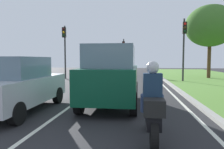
{
  "coord_description": "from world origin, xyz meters",
  "views": [
    {
      "loc": [
        1.78,
        0.28,
        1.78
      ],
      "look_at": [
        0.85,
        8.21,
        1.2
      ],
      "focal_mm": 33.8,
      "sensor_mm": 36.0,
      "label": 1
    }
  ],
  "objects_px": {
    "tree_roadside_far": "(210,26)",
    "motorcycle": "(152,115)",
    "traffic_light_near_right": "(184,39)",
    "traffic_light_overhead_left": "(65,43)",
    "car_sedan_left_lane": "(18,85)",
    "traffic_light_far_median": "(124,51)",
    "rider_person": "(152,86)",
    "car_suv_ahead": "(112,75)"
  },
  "relations": [
    {
      "from": "tree_roadside_far",
      "to": "motorcycle",
      "type": "bearing_deg",
      "value": -111.7
    },
    {
      "from": "traffic_light_near_right",
      "to": "tree_roadside_far",
      "type": "distance_m",
      "value": 4.6
    },
    {
      "from": "traffic_light_near_right",
      "to": "traffic_light_overhead_left",
      "type": "height_order",
      "value": "traffic_light_near_right"
    },
    {
      "from": "car_sedan_left_lane",
      "to": "traffic_light_far_median",
      "type": "distance_m",
      "value": 18.9
    },
    {
      "from": "traffic_light_far_median",
      "to": "traffic_light_overhead_left",
      "type": "bearing_deg",
      "value": -126.58
    },
    {
      "from": "tree_roadside_far",
      "to": "rider_person",
      "type": "bearing_deg",
      "value": -111.76
    },
    {
      "from": "traffic_light_overhead_left",
      "to": "traffic_light_far_median",
      "type": "distance_m",
      "value": 8.33
    },
    {
      "from": "car_suv_ahead",
      "to": "traffic_light_far_median",
      "type": "relative_size",
      "value": 1.07
    },
    {
      "from": "car_suv_ahead",
      "to": "car_sedan_left_lane",
      "type": "bearing_deg",
      "value": -155.61
    },
    {
      "from": "car_suv_ahead",
      "to": "traffic_light_overhead_left",
      "type": "xyz_separation_m",
      "value": [
        -5.59,
        10.61,
        2.13
      ]
    },
    {
      "from": "rider_person",
      "to": "traffic_light_near_right",
      "type": "height_order",
      "value": "traffic_light_near_right"
    },
    {
      "from": "rider_person",
      "to": "traffic_light_overhead_left",
      "type": "xyz_separation_m",
      "value": [
        -6.88,
        14.04,
        2.11
      ]
    },
    {
      "from": "motorcycle",
      "to": "tree_roadside_far",
      "type": "xyz_separation_m",
      "value": [
        6.27,
        15.75,
        4.22
      ]
    },
    {
      "from": "traffic_light_near_right",
      "to": "traffic_light_far_median",
      "type": "bearing_deg",
      "value": 122.48
    },
    {
      "from": "tree_roadside_far",
      "to": "traffic_light_overhead_left",
      "type": "bearing_deg",
      "value": -172.81
    },
    {
      "from": "rider_person",
      "to": "tree_roadside_far",
      "type": "bearing_deg",
      "value": 68.23
    },
    {
      "from": "traffic_light_near_right",
      "to": "traffic_light_far_median",
      "type": "xyz_separation_m",
      "value": [
        -5.24,
        8.23,
        -0.5
      ]
    },
    {
      "from": "traffic_light_overhead_left",
      "to": "motorcycle",
      "type": "bearing_deg",
      "value": -63.99
    },
    {
      "from": "car_sedan_left_lane",
      "to": "traffic_light_near_right",
      "type": "distance_m",
      "value": 13.15
    },
    {
      "from": "rider_person",
      "to": "traffic_light_near_right",
      "type": "xyz_separation_m",
      "value": [
        3.31,
        12.5,
        2.14
      ]
    },
    {
      "from": "car_suv_ahead",
      "to": "rider_person",
      "type": "xyz_separation_m",
      "value": [
        1.29,
        -3.43,
        0.02
      ]
    },
    {
      "from": "traffic_light_overhead_left",
      "to": "traffic_light_far_median",
      "type": "height_order",
      "value": "traffic_light_overhead_left"
    },
    {
      "from": "tree_roadside_far",
      "to": "traffic_light_far_median",
      "type": "bearing_deg",
      "value": 148.5
    },
    {
      "from": "car_sedan_left_lane",
      "to": "car_suv_ahead",
      "type": "bearing_deg",
      "value": 24.24
    },
    {
      "from": "car_suv_ahead",
      "to": "motorcycle",
      "type": "distance_m",
      "value": 3.76
    },
    {
      "from": "motorcycle",
      "to": "traffic_light_near_right",
      "type": "bearing_deg",
      "value": 75.19
    },
    {
      "from": "traffic_light_near_right",
      "to": "tree_roadside_far",
      "type": "xyz_separation_m",
      "value": [
        2.95,
        3.21,
        1.47
      ]
    },
    {
      "from": "car_sedan_left_lane",
      "to": "motorcycle",
      "type": "distance_m",
      "value": 4.85
    },
    {
      "from": "car_sedan_left_lane",
      "to": "tree_roadside_far",
      "type": "distance_m",
      "value": 17.7
    },
    {
      "from": "car_sedan_left_lane",
      "to": "traffic_light_near_right",
      "type": "bearing_deg",
      "value": 53.98
    },
    {
      "from": "traffic_light_near_right",
      "to": "traffic_light_far_median",
      "type": "relative_size",
      "value": 1.18
    },
    {
      "from": "car_sedan_left_lane",
      "to": "traffic_light_near_right",
      "type": "relative_size",
      "value": 0.87
    },
    {
      "from": "traffic_light_overhead_left",
      "to": "rider_person",
      "type": "bearing_deg",
      "value": -63.91
    },
    {
      "from": "traffic_light_far_median",
      "to": "tree_roadside_far",
      "type": "relative_size",
      "value": 0.63
    },
    {
      "from": "car_suv_ahead",
      "to": "traffic_light_overhead_left",
      "type": "relative_size",
      "value": 0.94
    },
    {
      "from": "motorcycle",
      "to": "rider_person",
      "type": "distance_m",
      "value": 0.62
    },
    {
      "from": "motorcycle",
      "to": "traffic_light_far_median",
      "type": "bearing_deg",
      "value": 95.27
    },
    {
      "from": "traffic_light_overhead_left",
      "to": "tree_roadside_far",
      "type": "bearing_deg",
      "value": 7.19
    },
    {
      "from": "car_suv_ahead",
      "to": "traffic_light_overhead_left",
      "type": "distance_m",
      "value": 12.18
    },
    {
      "from": "car_suv_ahead",
      "to": "traffic_light_near_right",
      "type": "xyz_separation_m",
      "value": [
        4.61,
        9.07,
        2.16
      ]
    },
    {
      "from": "motorcycle",
      "to": "traffic_light_overhead_left",
      "type": "xyz_separation_m",
      "value": [
        -6.88,
        14.09,
        2.73
      ]
    },
    {
      "from": "traffic_light_far_median",
      "to": "rider_person",
      "type": "bearing_deg",
      "value": -84.7
    }
  ]
}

